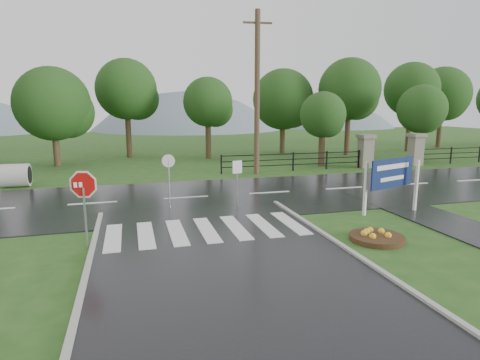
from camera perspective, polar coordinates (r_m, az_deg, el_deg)
name	(u,v)px	position (r m, az deg, el deg)	size (l,w,h in m)	color
ground	(250,300)	(9.07, 1.45, -16.67)	(120.00, 120.00, 0.00)	#264D19
main_road	(186,198)	(18.35, -7.66, -2.62)	(90.00, 8.00, 0.04)	black
walkway	(440,220)	(16.51, 26.55, -5.15)	(2.20, 11.00, 0.04)	#232326
crosswalk	(207,230)	(13.57, -4.74, -7.04)	(6.50, 2.80, 0.02)	silver
pillar_west	(366,150)	(28.41, 17.43, 4.06)	(1.00, 1.00, 2.24)	gray
pillar_east	(416,149)	(30.76, 23.72, 4.11)	(1.00, 1.00, 2.24)	gray
fence_west	(293,160)	(26.01, 7.58, 2.89)	(9.58, 0.08, 1.20)	black
hills	(166,214)	(75.56, -10.51, -4.73)	(102.00, 48.00, 48.00)	slate
treeline	(174,159)	(32.16, -9.34, 3.00)	(83.20, 5.20, 10.00)	#183C12
stop_sign	(84,191)	(12.36, -21.36, -1.45)	(1.05, 0.35, 2.47)	#939399
estate_billboard	(392,176)	(16.47, 20.82, 0.56)	(2.40, 0.88, 2.17)	silver
flower_bed	(377,237)	(13.31, 18.89, -7.64)	(1.68, 1.68, 0.34)	#332111
reg_sign_small	(237,174)	(16.41, -0.39, 0.87)	(0.42, 0.12, 1.94)	#939399
reg_sign_round	(169,175)	(16.35, -10.09, 0.75)	(0.51, 0.14, 2.23)	#939399
utility_pole_east	(257,93)	(24.40, 2.44, 12.25)	(1.71, 0.32, 9.60)	#473523
entrance_tree_left	(323,115)	(28.31, 11.70, 9.02)	(3.14, 3.14, 5.10)	#3D2B1C
entrance_tree_right	(422,110)	(32.71, 24.43, 9.11)	(3.54, 3.54, 5.66)	#3D2B1C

